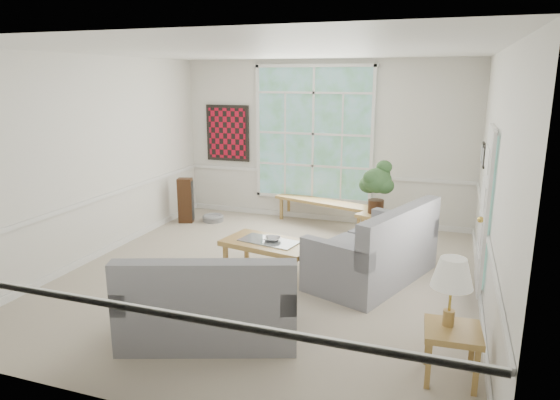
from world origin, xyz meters
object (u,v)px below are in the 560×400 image
object	(u,v)px
loveseat_front	(209,293)
end_table	(376,229)
loveseat_right	(373,242)
coffee_table	(269,258)
side_table	(451,354)

from	to	relation	value
loveseat_front	end_table	distance (m)	3.76
loveseat_right	end_table	size ratio (longest dim) A/B	3.66
loveseat_front	end_table	world-z (taller)	loveseat_front
loveseat_right	coffee_table	size ratio (longest dim) A/B	1.53
side_table	loveseat_front	bearing A→B (deg)	179.93
end_table	side_table	distance (m)	3.75
loveseat_front	end_table	xyz separation A→B (m)	(1.22, 3.55, -0.22)
loveseat_right	loveseat_front	distance (m)	2.52
loveseat_right	coffee_table	xyz separation A→B (m)	(-1.39, -0.30, -0.29)
coffee_table	end_table	bearing A→B (deg)	65.56
loveseat_right	coffee_table	world-z (taller)	loveseat_right
coffee_table	end_table	xyz separation A→B (m)	(1.23, 1.73, 0.03)
coffee_table	end_table	world-z (taller)	end_table
end_table	side_table	size ratio (longest dim) A/B	1.05
loveseat_front	coffee_table	bearing A→B (deg)	70.81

